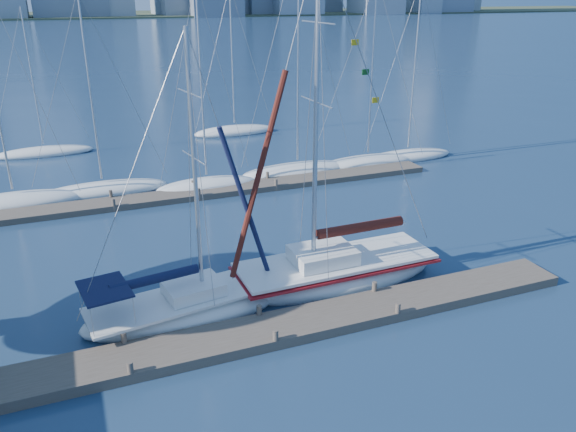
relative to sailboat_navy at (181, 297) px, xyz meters
name	(u,v)px	position (x,y,z in m)	size (l,w,h in m)	color
ground	(267,336)	(2.67, -2.40, -0.91)	(700.00, 700.00, 0.00)	navy
near_dock	(267,331)	(2.67, -2.40, -0.71)	(26.00, 2.00, 0.40)	#4E4439
far_dock	(212,192)	(4.67, 13.60, -0.73)	(30.00, 1.80, 0.36)	#4E4439
far_shore	(65,16)	(2.67, 317.60, -0.91)	(800.00, 100.00, 1.50)	#38472D
sailboat_navy	(181,297)	(0.00, 0.00, 0.00)	(7.95, 3.64, 11.35)	white
sailboat_maroon	(336,260)	(6.84, 0.46, 0.13)	(9.41, 3.22, 14.22)	white
bg_boat_0	(15,202)	(-6.72, 15.81, -0.62)	(8.33, 5.33, 14.75)	white
bg_boat_1	(103,190)	(-1.66, 16.31, -0.66)	(8.11, 2.31, 12.28)	white
bg_boat_2	(207,185)	(4.64, 14.73, -0.64)	(6.97, 4.20, 13.00)	white
bg_boat_3	(297,170)	(11.30, 15.58, -0.62)	(8.19, 2.42, 15.30)	white
bg_boat_4	(367,162)	(16.85, 15.59, -0.65)	(8.09, 5.30, 13.17)	white
bg_boat_5	(407,156)	(20.52, 15.98, -0.66)	(7.57, 2.27, 13.12)	white
bg_boat_6	(45,152)	(-5.18, 27.37, -0.68)	(7.54, 4.27, 11.19)	white
bg_boat_7	(235,131)	(10.62, 28.65, -0.65)	(7.69, 3.63, 12.71)	white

